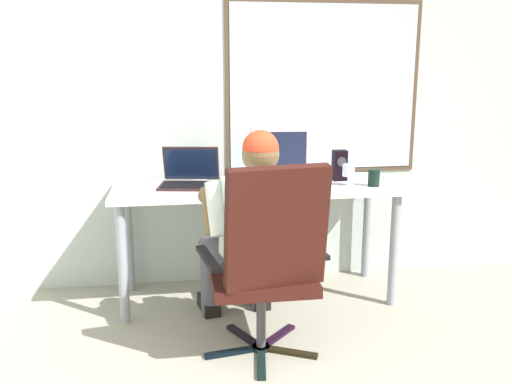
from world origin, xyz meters
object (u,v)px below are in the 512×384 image
object	(u,v)px
coffee_mug	(374,178)
desk	(257,201)
desk_speaker	(340,165)
office_chair	(269,256)
crt_monitor	(279,152)
person_seated	(252,232)
laptop	(190,175)
wine_glass	(349,172)

from	to	relation	value
coffee_mug	desk	bearing A→B (deg)	169.19
desk_speaker	office_chair	bearing A→B (deg)	-125.22
desk	crt_monitor	world-z (taller)	crt_monitor
crt_monitor	office_chair	bearing A→B (deg)	-104.20
person_seated	laptop	xyz separation A→B (m)	(-0.31, 0.60, 0.21)
office_chair	crt_monitor	size ratio (longest dim) A/B	2.83
office_chair	coffee_mug	world-z (taller)	office_chair
laptop	crt_monitor	bearing A→B (deg)	-3.02
desk	person_seated	distance (m)	0.54
desk_speaker	crt_monitor	bearing A→B (deg)	-175.52
desk_speaker	coffee_mug	xyz separation A→B (m)	(0.16, -0.21, -0.05)
desk	wine_glass	xyz separation A→B (m)	(0.57, -0.09, 0.19)
wine_glass	coffee_mug	world-z (taller)	wine_glass
wine_glass	laptop	bearing A→B (deg)	170.80
person_seated	laptop	size ratio (longest dim) A/B	2.92
coffee_mug	laptop	bearing A→B (deg)	169.67
desk_speaker	desk	bearing A→B (deg)	-172.64
office_chair	coffee_mug	distance (m)	1.06
person_seated	coffee_mug	world-z (taller)	person_seated
person_seated	coffee_mug	size ratio (longest dim) A/B	11.06
desk	laptop	xyz separation A→B (m)	(-0.42, 0.07, 0.16)
person_seated	crt_monitor	distance (m)	0.71
laptop	coffee_mug	bearing A→B (deg)	-10.33
crt_monitor	desk_speaker	xyz separation A→B (m)	(0.41, 0.03, -0.10)
office_chair	laptop	xyz separation A→B (m)	(-0.35, 0.88, 0.25)
person_seated	crt_monitor	xyz separation A→B (m)	(0.26, 0.57, 0.34)
person_seated	desk_speaker	size ratio (longest dim) A/B	5.91
crt_monitor	desk_speaker	distance (m)	0.42
desk	office_chair	xyz separation A→B (m)	(-0.07, -0.81, -0.08)
desk_speaker	coffee_mug	bearing A→B (deg)	-52.72
wine_glass	office_chair	bearing A→B (deg)	-131.23
person_seated	desk_speaker	world-z (taller)	person_seated
laptop	office_chair	bearing A→B (deg)	-68.14
office_chair	wine_glass	size ratio (longest dim) A/B	7.74
laptop	desk	bearing A→B (deg)	-9.49
office_chair	coffee_mug	size ratio (longest dim) A/B	9.81
office_chair	desk	bearing A→B (deg)	85.37
desk	coffee_mug	xyz separation A→B (m)	(0.72, -0.14, 0.15)
person_seated	wine_glass	distance (m)	0.84
office_chair	crt_monitor	world-z (taller)	crt_monitor
desk_speaker	coffee_mug	distance (m)	0.27
laptop	desk_speaker	world-z (taller)	laptop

